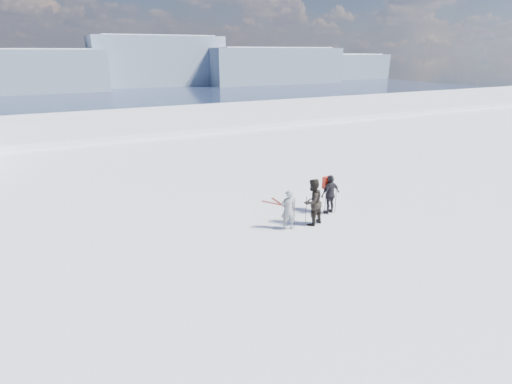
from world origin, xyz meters
TOP-DOWN VIEW (x-y plane):
  - lake_basin at (0.00, 30.00)m, footprint 820.00×820.00m
  - far_mountain_range at (29.60, 454.78)m, footprint 770.00×110.00m
  - skier_grey at (-1.20, 2.44)m, footprint 0.68×0.54m
  - skier_dark at (-0.10, 2.39)m, footprint 1.12×0.98m
  - skier_pack at (1.28, 3.07)m, footprint 1.06×0.56m
  - backpack at (1.25, 3.32)m, footprint 0.40×0.26m
  - ski_poles at (-0.04, 2.56)m, footprint 2.96×0.69m
  - skis_loose at (-0.18, 4.93)m, footprint 1.00×1.70m

SIDE VIEW (x-z plane):
  - far_mountain_range at x=29.60m, z-range -33.69..19.31m
  - lake_basin at x=0.00m, z-range -42.31..29.31m
  - skis_loose at x=-0.18m, z-range 0.00..0.03m
  - ski_poles at x=-0.04m, z-range -0.03..1.30m
  - skier_grey at x=-1.20m, z-range 0.00..1.63m
  - skier_pack at x=1.28m, z-range 0.00..1.73m
  - skier_dark at x=-0.10m, z-range 0.00..1.94m
  - backpack at x=1.25m, z-range 1.73..2.25m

